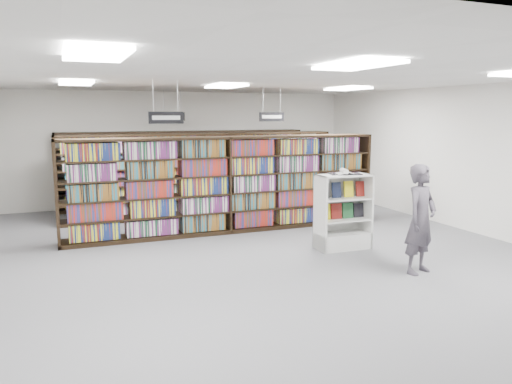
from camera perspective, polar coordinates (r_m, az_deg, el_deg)
name	(u,v)px	position (r m, az deg, el deg)	size (l,w,h in m)	color
floor	(262,255)	(9.30, 0.64, -7.19)	(12.00, 12.00, 0.00)	#59595F
ceiling	(262,78)	(8.95, 0.67, 12.89)	(10.00, 12.00, 0.10)	silver
wall_back	(183,148)	(14.69, -8.34, 5.01)	(10.00, 0.10, 3.20)	silver
wall_right	(475,160)	(11.82, 23.72, 3.42)	(0.10, 12.00, 3.20)	silver
bookshelf_row_near	(227,185)	(10.91, -3.36, 0.85)	(7.00, 0.60, 2.10)	black
bookshelf_row_mid	(202,174)	(12.81, -6.19, 2.02)	(7.00, 0.60, 2.10)	black
bookshelf_row_far	(186,168)	(14.45, -8.01, 2.76)	(7.00, 0.60, 2.10)	black
aisle_sign_left	(166,117)	(9.45, -10.24, 8.48)	(0.65, 0.02, 0.80)	#B2B2B7
aisle_sign_right	(272,116)	(12.28, 1.81, 8.69)	(0.65, 0.02, 0.80)	#B2B2B7
aisle_sign_center	(173,116)	(13.57, -9.50, 8.60)	(0.65, 0.02, 0.80)	#B2B2B7
troffer_front_left	(96,54)	(5.30, -17.85, 14.77)	(0.60, 1.20, 0.04)	white
troffer_front_center	(357,65)	(6.29, 11.49, 14.03)	(0.60, 1.20, 0.04)	white
troffer_back_left	(76,83)	(10.28, -19.89, 11.64)	(0.60, 1.20, 0.04)	white
troffer_back_center	(226,86)	(10.82, -3.46, 11.98)	(0.60, 1.20, 0.04)	white
troffer_back_right	(348,89)	(12.10, 10.43, 11.53)	(0.60, 1.20, 0.04)	white
endcap_display	(342,224)	(9.80, 9.80, -3.57)	(1.04, 0.54, 1.44)	silver
open_book	(345,173)	(9.66, 10.10, 2.21)	(0.67, 0.50, 0.13)	black
shopper	(421,219)	(8.51, 18.32, -2.97)	(0.65, 0.43, 1.79)	#454049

